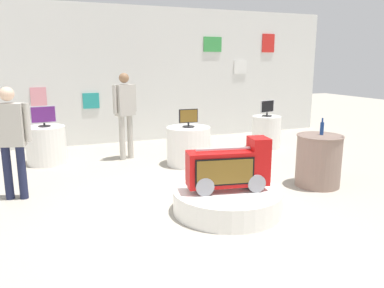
{
  "coord_description": "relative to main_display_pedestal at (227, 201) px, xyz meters",
  "views": [
    {
      "loc": [
        -1.85,
        -4.38,
        1.99
      ],
      "look_at": [
        0.07,
        0.46,
        0.85
      ],
      "focal_mm": 35.27,
      "sensor_mm": 36.0,
      "label": 1
    }
  ],
  "objects": [
    {
      "name": "ground_plane",
      "position": [
        -0.36,
        0.08,
        -0.15
      ],
      "size": [
        30.0,
        30.0,
        0.0
      ],
      "primitive_type": "plane",
      "color": "#A8A091"
    },
    {
      "name": "back_wall_display",
      "position": [
        -0.37,
        5.04,
        1.5
      ],
      "size": [
        11.47,
        0.13,
        3.31
      ],
      "color": "silver",
      "rests_on": "ground"
    },
    {
      "name": "main_display_pedestal",
      "position": [
        0.0,
        0.0,
        0.0
      ],
      "size": [
        1.46,
        1.46,
        0.3
      ],
      "primitive_type": "cylinder",
      "color": "white",
      "rests_on": "ground"
    },
    {
      "name": "novelty_firetruck_tv",
      "position": [
        0.02,
        -0.01,
        0.44
      ],
      "size": [
        1.13,
        0.54,
        0.7
      ],
      "color": "gray",
      "rests_on": "main_display_pedestal"
    },
    {
      "name": "display_pedestal_left_rear",
      "position": [
        2.61,
        3.14,
        0.22
      ],
      "size": [
        0.66,
        0.66,
        0.74
      ],
      "primitive_type": "cylinder",
      "color": "white",
      "rests_on": "ground"
    },
    {
      "name": "tv_on_left_rear",
      "position": [
        2.6,
        3.13,
        0.79
      ],
      "size": [
        0.42,
        0.23,
        0.37
      ],
      "color": "black",
      "rests_on": "display_pedestal_left_rear"
    },
    {
      "name": "display_pedestal_center_rear",
      "position": [
        0.38,
        2.43,
        0.22
      ],
      "size": [
        0.85,
        0.85,
        0.74
      ],
      "primitive_type": "cylinder",
      "color": "white",
      "rests_on": "ground"
    },
    {
      "name": "tv_on_center_rear",
      "position": [
        0.38,
        2.42,
        0.77
      ],
      "size": [
        0.38,
        0.23,
        0.35
      ],
      "color": "black",
      "rests_on": "display_pedestal_center_rear"
    },
    {
      "name": "display_pedestal_right_rear",
      "position": [
        -2.22,
        3.52,
        0.22
      ],
      "size": [
        0.76,
        0.76,
        0.74
      ],
      "primitive_type": "cylinder",
      "color": "white",
      "rests_on": "ground"
    },
    {
      "name": "tv_on_right_rear",
      "position": [
        -2.22,
        3.52,
        0.8
      ],
      "size": [
        0.48,
        0.23,
        0.41
      ],
      "color": "black",
      "rests_on": "display_pedestal_right_rear"
    },
    {
      "name": "side_table_round",
      "position": [
        1.86,
        0.43,
        0.28
      ],
      "size": [
        0.74,
        0.74,
        0.84
      ],
      "color": "gray",
      "rests_on": "ground"
    },
    {
      "name": "bottle_on_side_table",
      "position": [
        1.91,
        0.46,
        0.8
      ],
      "size": [
        0.06,
        0.06,
        0.27
      ],
      "color": "navy",
      "rests_on": "side_table_round"
    },
    {
      "name": "shopper_browsing_near_truck",
      "position": [
        -0.67,
        3.3,
        0.89
      ],
      "size": [
        0.52,
        0.34,
        1.77
      ],
      "color": "#B2ADA3",
      "rests_on": "ground"
    },
    {
      "name": "shopper_browsing_rear",
      "position": [
        -2.67,
        1.57,
        0.81
      ],
      "size": [
        0.54,
        0.29,
        1.65
      ],
      "color": "#1E233F",
      "rests_on": "ground"
    }
  ]
}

